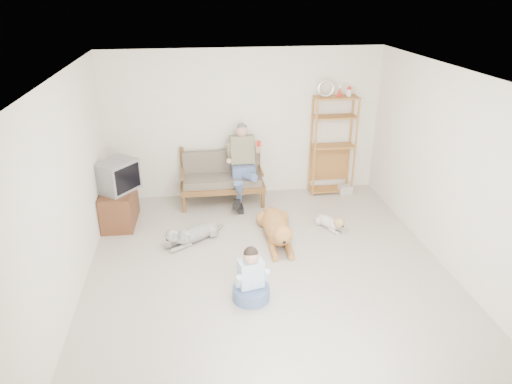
{
  "coord_description": "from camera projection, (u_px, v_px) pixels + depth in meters",
  "views": [
    {
      "loc": [
        -0.93,
        -5.26,
        3.64
      ],
      "look_at": [
        -0.04,
        1.0,
        0.78
      ],
      "focal_mm": 32.0,
      "sensor_mm": 36.0,
      "label": 1
    }
  ],
  "objects": [
    {
      "name": "child",
      "position": [
        251.0,
        280.0,
        5.73
      ],
      "size": [
        0.48,
        0.48,
        0.75
      ],
      "rotation": [
        0.0,
        0.0,
        0.22
      ],
      "color": "#55649B",
      "rests_on": "ground"
    },
    {
      "name": "golden_retriever",
      "position": [
        277.0,
        228.0,
        7.1
      ],
      "size": [
        0.43,
        1.65,
        0.5
      ],
      "rotation": [
        0.0,
        0.0,
        -0.02
      ],
      "color": "#A86B3A",
      "rests_on": "ground"
    },
    {
      "name": "man",
      "position": [
        242.0,
        170.0,
        8.07
      ],
      "size": [
        0.56,
        0.8,
        1.29
      ],
      "color": "#55649B",
      "rests_on": "loveseat"
    },
    {
      "name": "wall_left",
      "position": [
        66.0,
        195.0,
        5.49
      ],
      "size": [
        0.0,
        5.5,
        5.5
      ],
      "primitive_type": "plane",
      "rotation": [
        1.57,
        0.0,
        1.57
      ],
      "color": "silver",
      "rests_on": "ground"
    },
    {
      "name": "crt_tv",
      "position": [
        117.0,
        176.0,
        7.36
      ],
      "size": [
        0.75,
        0.77,
        0.5
      ],
      "rotation": [
        0.0,
        0.0,
        -0.66
      ],
      "color": "slate",
      "rests_on": "tv_stand"
    },
    {
      "name": "wall_front",
      "position": [
        333.0,
        330.0,
        3.33
      ],
      "size": [
        5.0,
        0.0,
        5.0
      ],
      "primitive_type": "plane",
      "rotation": [
        -1.57,
        0.0,
        0.0
      ],
      "color": "silver",
      "rests_on": "ground"
    },
    {
      "name": "ceiling",
      "position": [
        271.0,
        76.0,
        5.26
      ],
      "size": [
        5.5,
        5.5,
        0.0
      ],
      "primitive_type": "plane",
      "rotation": [
        3.14,
        0.0,
        0.0
      ],
      "color": "white",
      "rests_on": "ground"
    },
    {
      "name": "shaggy_dog",
      "position": [
        191.0,
        234.0,
        7.06
      ],
      "size": [
        0.97,
        0.73,
        0.34
      ],
      "rotation": [
        0.0,
        0.0,
        -0.99
      ],
      "color": "silver",
      "rests_on": "ground"
    },
    {
      "name": "wall_back",
      "position": [
        245.0,
        124.0,
        8.29
      ],
      "size": [
        5.0,
        0.0,
        5.0
      ],
      "primitive_type": "plane",
      "rotation": [
        1.57,
        0.0,
        0.0
      ],
      "color": "silver",
      "rests_on": "ground"
    },
    {
      "name": "book_stack",
      "position": [
        345.0,
        189.0,
        8.76
      ],
      "size": [
        0.26,
        0.2,
        0.16
      ],
      "primitive_type": "cube",
      "rotation": [
        0.0,
        0.0,
        0.1
      ],
      "color": "silver",
      "rests_on": "ground"
    },
    {
      "name": "loveseat",
      "position": [
        222.0,
        177.0,
        8.28
      ],
      "size": [
        1.51,
        0.72,
        0.95
      ],
      "rotation": [
        0.0,
        0.0,
        -0.01
      ],
      "color": "brown",
      "rests_on": "ground"
    },
    {
      "name": "etagere",
      "position": [
        333.0,
        145.0,
        8.49
      ],
      "size": [
        0.82,
        0.36,
        2.16
      ],
      "color": "#A66A34",
      "rests_on": "ground"
    },
    {
      "name": "tv_stand",
      "position": [
        119.0,
        207.0,
        7.58
      ],
      "size": [
        0.53,
        0.92,
        0.6
      ],
      "rotation": [
        0.0,
        0.0,
        -0.04
      ],
      "color": "#5A301D",
      "rests_on": "ground"
    },
    {
      "name": "wall_right",
      "position": [
        453.0,
        173.0,
        6.13
      ],
      "size": [
        0.0,
        5.5,
        5.5
      ],
      "primitive_type": "plane",
      "rotation": [
        1.57,
        0.0,
        -1.57
      ],
      "color": "silver",
      "rests_on": "ground"
    },
    {
      "name": "terrier",
      "position": [
        331.0,
        223.0,
        7.46
      ],
      "size": [
        0.41,
        0.65,
        0.27
      ],
      "rotation": [
        0.0,
        0.0,
        0.47
      ],
      "color": "silver",
      "rests_on": "ground"
    },
    {
      "name": "wall_outlet",
      "position": [
        179.0,
        182.0,
        8.55
      ],
      "size": [
        0.12,
        0.02,
        0.08
      ],
      "primitive_type": "cube",
      "color": "white",
      "rests_on": "ground"
    },
    {
      "name": "floor",
      "position": [
        269.0,
        272.0,
        6.37
      ],
      "size": [
        5.5,
        5.5,
        0.0
      ],
      "primitive_type": "plane",
      "color": "beige",
      "rests_on": "ground"
    }
  ]
}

